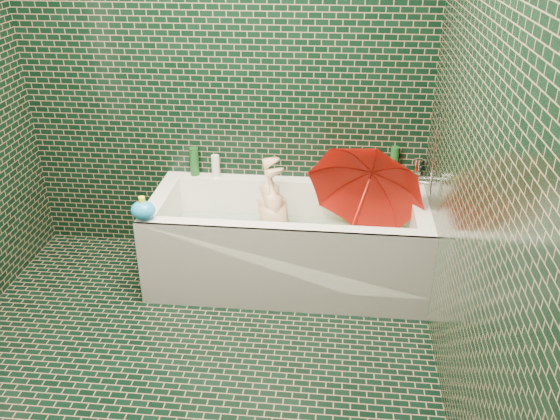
# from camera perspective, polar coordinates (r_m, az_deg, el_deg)

# --- Properties ---
(floor) EXTENTS (2.80, 2.80, 0.00)m
(floor) POSITION_cam_1_polar(r_m,az_deg,el_deg) (3.15, -9.57, -16.15)
(floor) COLOR black
(floor) RESTS_ON ground
(wall_back) EXTENTS (2.80, 0.00, 2.80)m
(wall_back) POSITION_cam_1_polar(r_m,az_deg,el_deg) (3.78, -5.61, 13.29)
(wall_back) COLOR black
(wall_back) RESTS_ON floor
(wall_right) EXTENTS (0.00, 2.80, 2.80)m
(wall_right) POSITION_cam_1_polar(r_m,az_deg,el_deg) (2.44, 18.96, 4.14)
(wall_right) COLOR black
(wall_right) RESTS_ON floor
(bathtub) EXTENTS (1.70, 0.75, 0.55)m
(bathtub) POSITION_cam_1_polar(r_m,az_deg,el_deg) (3.75, 0.73, -3.89)
(bathtub) COLOR white
(bathtub) RESTS_ON floor
(bath_mat) EXTENTS (1.35, 0.47, 0.01)m
(bath_mat) POSITION_cam_1_polar(r_m,az_deg,el_deg) (3.79, 0.75, -4.48)
(bath_mat) COLOR #3AD52A
(bath_mat) RESTS_ON bathtub
(water) EXTENTS (1.48, 0.53, 0.00)m
(water) POSITION_cam_1_polar(r_m,az_deg,el_deg) (3.72, 0.77, -2.59)
(water) COLOR silver
(water) RESTS_ON bathtub
(faucet) EXTENTS (0.18, 0.19, 0.55)m
(faucet) POSITION_cam_1_polar(r_m,az_deg,el_deg) (3.53, 14.09, 3.43)
(faucet) COLOR silver
(faucet) RESTS_ON wall_right
(child) EXTENTS (1.00, 0.51, 0.31)m
(child) POSITION_cam_1_polar(r_m,az_deg,el_deg) (3.75, -0.14, -2.19)
(child) COLOR tan
(child) RESTS_ON bathtub
(umbrella) EXTENTS (0.96, 1.01, 0.91)m
(umbrella) POSITION_cam_1_polar(r_m,az_deg,el_deg) (3.52, 7.76, 0.61)
(umbrella) COLOR red
(umbrella) RESTS_ON bathtub
(soap_bottle_a) EXTENTS (0.10, 0.10, 0.25)m
(soap_bottle_a) POSITION_cam_1_polar(r_m,az_deg,el_deg) (3.90, 11.86, 2.39)
(soap_bottle_a) COLOR white
(soap_bottle_a) RESTS_ON bathtub
(soap_bottle_b) EXTENTS (0.12, 0.12, 0.20)m
(soap_bottle_b) POSITION_cam_1_polar(r_m,az_deg,el_deg) (3.93, 12.71, 2.47)
(soap_bottle_b) COLOR #471E72
(soap_bottle_b) RESTS_ON bathtub
(soap_bottle_c) EXTENTS (0.15, 0.15, 0.16)m
(soap_bottle_c) POSITION_cam_1_polar(r_m,az_deg,el_deg) (3.92, 12.48, 2.44)
(soap_bottle_c) COLOR #134419
(soap_bottle_c) RESTS_ON bathtub
(bottle_right_tall) EXTENTS (0.06, 0.06, 0.25)m
(bottle_right_tall) POSITION_cam_1_polar(r_m,az_deg,el_deg) (3.87, 10.90, 4.27)
(bottle_right_tall) COLOR #134419
(bottle_right_tall) RESTS_ON bathtub
(bottle_right_pump) EXTENTS (0.05, 0.05, 0.18)m
(bottle_right_pump) POSITION_cam_1_polar(r_m,az_deg,el_deg) (3.89, 13.08, 3.63)
(bottle_right_pump) COLOR silver
(bottle_right_pump) RESTS_ON bathtub
(bottle_left_tall) EXTENTS (0.07, 0.07, 0.19)m
(bottle_left_tall) POSITION_cam_1_polar(r_m,az_deg,el_deg) (3.97, -8.24, 4.64)
(bottle_left_tall) COLOR #134419
(bottle_left_tall) RESTS_ON bathtub
(bottle_left_short) EXTENTS (0.06, 0.06, 0.15)m
(bottle_left_short) POSITION_cam_1_polar(r_m,az_deg,el_deg) (3.93, -6.22, 4.21)
(bottle_left_short) COLOR white
(bottle_left_short) RESTS_ON bathtub
(rubber_duck) EXTENTS (0.11, 0.09, 0.09)m
(rubber_duck) POSITION_cam_1_polar(r_m,az_deg,el_deg) (3.86, 10.59, 2.86)
(rubber_duck) COLOR yellow
(rubber_duck) RESTS_ON bathtub
(bath_toy) EXTENTS (0.17, 0.15, 0.14)m
(bath_toy) POSITION_cam_1_polar(r_m,az_deg,el_deg) (3.45, -13.04, 0.01)
(bath_toy) COLOR #198CE1
(bath_toy) RESTS_ON bathtub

